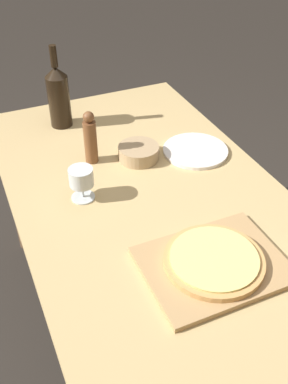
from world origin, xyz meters
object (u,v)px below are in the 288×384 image
wine_glass (81,179)px  pizza (214,260)px  small_bowl (139,152)px  pepper_mill (90,138)px  wine_bottle (58,96)px

wine_glass → pizza: bearing=-61.8°
pizza → small_bowl: small_bowl is taller
wine_glass → small_bowl: bearing=28.6°
pizza → small_bowl: size_ratio=1.84×
pizza → pepper_mill: bearing=102.4°
pizza → pepper_mill: size_ratio=1.38×
small_bowl → pizza: bearing=-92.4°
pepper_mill → wine_glass: pepper_mill is taller
wine_bottle → wine_glass: wine_bottle is taller
wine_bottle → wine_glass: 0.52m
pizza → wine_glass: 0.51m
pizza → small_bowl: bearing=87.6°
pizza → wine_bottle: bearing=100.1°
wine_bottle → pepper_mill: 0.32m
wine_bottle → small_bowl: (0.20, -0.37, -0.11)m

